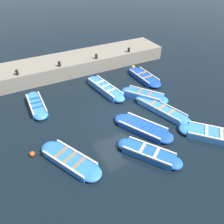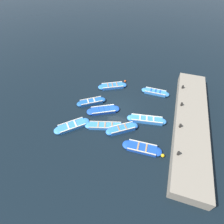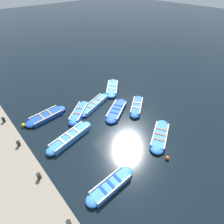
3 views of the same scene
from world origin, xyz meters
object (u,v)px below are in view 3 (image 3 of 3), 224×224
at_px(boat_far_corner, 111,185).
at_px(bollard_mid_north, 18,143).
at_px(boat_stern_in, 112,88).
at_px(boat_tucked, 117,110).
at_px(boat_mid_row, 46,116).
at_px(boat_outer_right, 137,106).
at_px(boat_bow_out, 160,136).
at_px(bollard_north, 4,120).
at_px(buoy_orange_near, 23,125).
at_px(bollard_south, 69,223).
at_px(boat_alongside, 94,104).
at_px(bollard_mid_south, 39,176).
at_px(buoy_yellow_far, 167,158).
at_px(boat_outer_left, 79,113).
at_px(boat_near_quay, 70,137).

xyz_separation_m(boat_far_corner, bollard_mid_north, (2.75, -5.29, 1.06)).
bearing_deg(boat_stern_in, boat_tucked, 53.61).
height_order(boat_mid_row, boat_outer_right, boat_outer_right).
distance_m(boat_bow_out, bollard_north, 11.08).
bearing_deg(buoy_orange_near, bollard_south, 83.38).
relative_size(boat_alongside, bollard_north, 11.26).
height_order(bollard_mid_north, bollard_mid_south, same).
relative_size(boat_alongside, boat_bow_out, 1.13).
bearing_deg(boat_bow_out, buoy_yellow_far, 50.53).
height_order(boat_outer_left, boat_outer_right, boat_outer_left).
relative_size(boat_tucked, bollard_south, 9.95).
distance_m(bollard_mid_north, buoy_orange_near, 3.13).
relative_size(boat_alongside, bollard_mid_south, 11.26).
bearing_deg(boat_far_corner, boat_stern_in, -132.63).
height_order(boat_near_quay, bollard_mid_south, bollard_mid_south).
height_order(bollard_mid_south, buoy_orange_near, bollard_mid_south).
distance_m(boat_alongside, boat_near_quay, 4.15).
bearing_deg(bollard_mid_north, buoy_orange_near, -109.71).
bearing_deg(boat_outer_right, boat_bow_out, 68.57).
bearing_deg(bollard_mid_south, boat_far_corner, 138.76).
relative_size(boat_stern_in, buoy_yellow_far, 12.65).
relative_size(boat_mid_row, buoy_orange_near, 11.61).
relative_size(boat_bow_out, boat_stern_in, 1.10).
bearing_deg(boat_alongside, bollard_south, 46.61).
bearing_deg(bollard_north, boat_stern_in, 175.96).
relative_size(boat_alongside, boat_outer_right, 1.29).
bearing_deg(boat_near_quay, buoy_yellow_far, 123.21).
relative_size(boat_mid_row, bollard_mid_south, 9.90).
bearing_deg(boat_outer_left, bollard_north, -19.62).
xyz_separation_m(bollard_mid_north, buoy_orange_near, (-0.99, -2.76, -1.08)).
distance_m(boat_tucked, buoy_orange_near, 7.38).
bearing_deg(boat_alongside, boat_far_corner, 59.31).
distance_m(boat_outer_right, buoy_yellow_far, 5.47).
bearing_deg(boat_bow_out, bollard_mid_south, -14.33).
bearing_deg(buoy_orange_near, buoy_yellow_far, 121.81).
bearing_deg(boat_stern_in, buoy_yellow_far, 70.58).
relative_size(boat_far_corner, buoy_orange_near, 10.74).
bearing_deg(bollard_mid_south, boat_alongside, -148.12).
distance_m(boat_bow_out, boat_far_corner, 5.10).
height_order(boat_far_corner, buoy_orange_near, boat_far_corner).
height_order(boat_bow_out, buoy_yellow_far, boat_bow_out).
distance_m(boat_tucked, bollard_mid_south, 7.89).
height_order(boat_bow_out, buoy_orange_near, boat_bow_out).
height_order(boat_tucked, buoy_yellow_far, boat_tucked).
bearing_deg(boat_bow_out, buoy_orange_near, -48.19).
bearing_deg(boat_tucked, buoy_yellow_far, 81.22).
bearing_deg(boat_outer_right, boat_outer_left, -31.72).
bearing_deg(buoy_yellow_far, boat_outer_right, -117.54).
height_order(boat_outer_right, bollard_south, bollard_south).
height_order(boat_bow_out, bollard_south, bollard_south).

